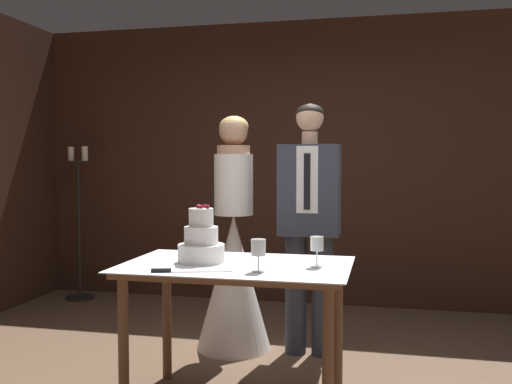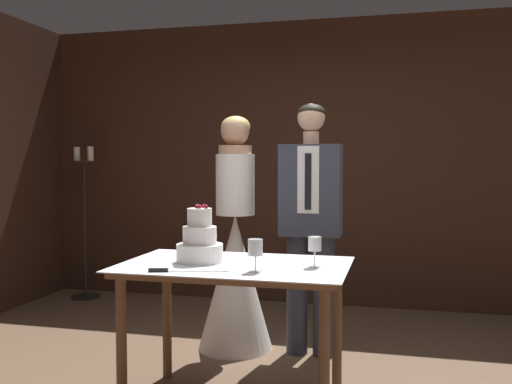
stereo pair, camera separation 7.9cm
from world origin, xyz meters
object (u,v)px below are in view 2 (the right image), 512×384
at_px(cake_knife, 173,270).
at_px(candle_stand, 85,227).
at_px(cake_table, 235,283).
at_px(tiered_cake, 200,242).
at_px(wine_glass_middle, 315,245).
at_px(wine_glass_near, 255,249).
at_px(groom, 311,217).
at_px(bride, 235,264).

height_order(cake_knife, candle_stand, candle_stand).
relative_size(cake_table, tiered_cake, 3.85).
distance_m(cake_table, tiered_cake, 0.30).
bearing_deg(cake_table, wine_glass_middle, 1.01).
bearing_deg(cake_knife, wine_glass_middle, 8.04).
xyz_separation_m(wine_glass_near, groom, (0.11, 1.16, 0.06)).
bearing_deg(cake_knife, groom, 51.49).
xyz_separation_m(tiered_cake, candle_stand, (-1.95, 2.08, -0.20)).
distance_m(wine_glass_middle, groom, 0.97).
bearing_deg(cake_table, cake_knife, -128.71).
xyz_separation_m(cake_table, groom, (0.27, 0.96, 0.28)).
distance_m(tiered_cake, candle_stand, 2.86).
height_order(wine_glass_near, groom, groom).
bearing_deg(wine_glass_middle, candle_stand, 141.39).
xyz_separation_m(wine_glass_near, candle_stand, (-2.32, 2.28, -0.21)).
height_order(bride, groom, groom).
distance_m(tiered_cake, wine_glass_middle, 0.65).
distance_m(bride, groom, 0.65).
xyz_separation_m(tiered_cake, wine_glass_middle, (0.65, 0.00, 0.01)).
relative_size(tiered_cake, wine_glass_near, 1.93).
relative_size(cake_knife, groom, 0.23).
relative_size(wine_glass_near, wine_glass_middle, 1.03).
bearing_deg(tiered_cake, cake_table, -2.05).
height_order(wine_glass_middle, candle_stand, candle_stand).
xyz_separation_m(cake_table, candle_stand, (-2.16, 2.08, 0.01)).
height_order(tiered_cake, wine_glass_middle, tiered_cake).
height_order(cake_knife, bride, bride).
bearing_deg(bride, candle_stand, 149.25).
bearing_deg(candle_stand, tiered_cake, -46.74).
height_order(wine_glass_near, wine_glass_middle, wine_glass_near).
bearing_deg(candle_stand, bride, -30.75).
relative_size(wine_glass_middle, bride, 0.10).
distance_m(wine_glass_near, wine_glass_middle, 0.34).
bearing_deg(bride, wine_glass_near, -69.16).
relative_size(groom, candle_stand, 1.17).
xyz_separation_m(cake_table, tiered_cake, (-0.21, 0.01, 0.22)).
bearing_deg(cake_knife, wine_glass_near, -1.91).
relative_size(cake_knife, candle_stand, 0.26).
relative_size(bride, candle_stand, 1.12).
height_order(tiered_cake, cake_knife, tiered_cake).
relative_size(cake_table, bride, 0.74).
relative_size(wine_glass_middle, candle_stand, 0.11).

